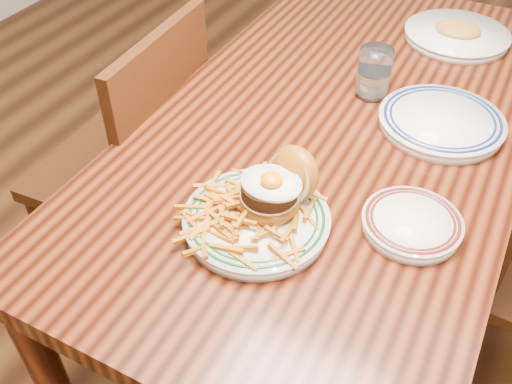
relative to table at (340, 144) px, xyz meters
The scene contains 8 objects.
floor 0.66m from the table, ahead, with size 6.00×6.00×0.00m, color black.
table is the anchor object (origin of this frame).
chair_left 0.60m from the table, 165.51° to the right, with size 0.45×0.45×0.92m.
main_plate 0.43m from the table, 91.08° to the right, with size 0.28×0.30×0.14m.
side_plate 0.41m from the table, 49.85° to the right, with size 0.19×0.19×0.03m.
rear_plate 0.25m from the table, 14.52° to the left, with size 0.29×0.29×0.03m.
water_glass 0.19m from the table, 76.46° to the left, with size 0.08×0.08×0.12m.
far_plate 0.54m from the table, 73.26° to the left, with size 0.30×0.30×0.05m.
Camera 1 is at (0.34, -1.11, 1.54)m, focal length 40.00 mm.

